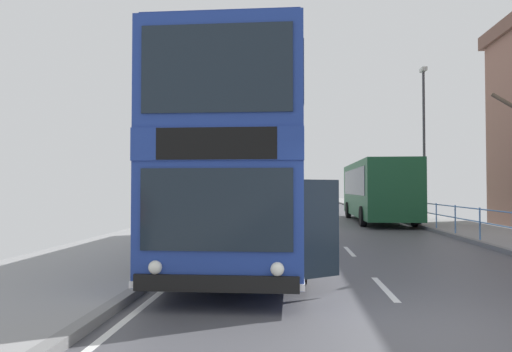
# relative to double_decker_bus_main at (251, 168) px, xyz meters

# --- Properties ---
(ground) EXTENTS (15.80, 140.00, 0.20)m
(ground) POSITION_rel_double_decker_bus_main_xyz_m (2.01, -6.21, -2.31)
(ground) COLOR #4C4C51
(double_decker_bus_main) EXTENTS (3.23, 11.21, 4.48)m
(double_decker_bus_main) POSITION_rel_double_decker_bus_main_xyz_m (0.00, 0.00, 0.00)
(double_decker_bus_main) COLOR navy
(double_decker_bus_main) RESTS_ON ground
(background_bus_far_lane) EXTENTS (2.83, 10.12, 3.19)m
(background_bus_far_lane) POSITION_rel_double_decker_bus_main_xyz_m (5.75, 12.93, -0.60)
(background_bus_far_lane) COLOR #19512D
(background_bus_far_lane) RESTS_ON ground
(street_lamp_far_side) EXTENTS (0.28, 0.60, 8.35)m
(street_lamp_far_side) POSITION_rel_double_decker_bus_main_xyz_m (8.42, 13.39, 2.59)
(street_lamp_far_side) COLOR #38383D
(street_lamp_far_side) RESTS_ON ground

